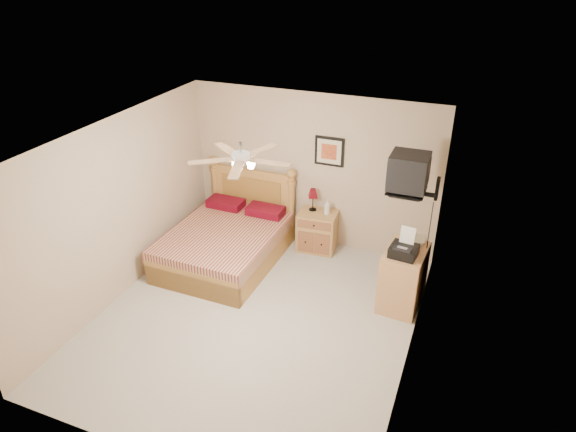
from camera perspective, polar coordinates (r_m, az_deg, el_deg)
name	(u,v)px	position (r m, az deg, el deg)	size (l,w,h in m)	color
floor	(255,319)	(6.98, -3.67, -11.34)	(4.50, 4.50, 0.00)	#ABA59A
ceiling	(248,140)	(5.73, -4.43, 8.39)	(4.00, 4.50, 0.04)	white
wall_back	(313,171)	(8.13, 2.74, 5.04)	(4.00, 0.04, 2.50)	tan
wall_front	(141,362)	(4.74, -16.06, -15.29)	(4.00, 0.04, 2.50)	tan
wall_left	(117,210)	(7.26, -18.45, 0.60)	(0.04, 4.50, 2.50)	tan
wall_right	(418,272)	(5.80, 14.27, -6.06)	(0.04, 4.50, 2.50)	tan
bed	(223,225)	(7.84, -7.20, -0.98)	(1.52, 2.00, 1.30)	#B17336
nightstand	(317,231)	(8.28, 3.26, -1.67)	(0.60, 0.45, 0.65)	#A57437
table_lamp	(313,200)	(8.13, 2.79, 1.84)	(0.20, 0.20, 0.37)	#570710
lotion_bottle	(327,207)	(8.05, 4.37, 0.99)	(0.09, 0.09, 0.24)	white
framed_picture	(329,151)	(7.90, 4.62, 7.17)	(0.46, 0.04, 0.46)	black
dresser	(403,278)	(7.14, 12.65, -6.70)	(0.51, 0.73, 0.87)	#B1834D
fax_machine	(405,244)	(6.69, 12.84, -3.00)	(0.34, 0.36, 0.36)	black
magazine_lower	(409,238)	(7.16, 13.33, -2.43)	(0.20, 0.27, 0.03)	#A9A08A
magazine_upper	(411,238)	(7.14, 13.55, -2.35)	(0.18, 0.25, 0.02)	gray
wall_tv	(420,176)	(6.74, 14.48, 4.34)	(0.56, 0.46, 0.58)	black
ceiling_fan	(241,158)	(5.61, -5.26, 6.39)	(1.14, 1.14, 0.28)	silver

